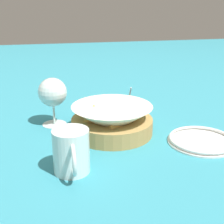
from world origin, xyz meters
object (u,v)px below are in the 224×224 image
food_basket (112,121)px  side_plate (201,140)px  wine_glass (53,94)px  sauce_cup (128,106)px  beer_mug (71,153)px

food_basket → side_plate: (0.12, 0.23, -0.03)m
food_basket → wine_glass: bearing=-123.0°
food_basket → wine_glass: (-0.11, -0.16, 0.06)m
sauce_cup → beer_mug: beer_mug is taller
beer_mug → side_plate: 0.37m
side_plate → sauce_cup: bearing=-154.7°
side_plate → wine_glass: bearing=-119.8°
wine_glass → side_plate: (0.22, 0.39, -0.09)m
side_plate → beer_mug: bearing=-78.3°
beer_mug → side_plate: size_ratio=0.66×
food_basket → beer_mug: beer_mug is taller
sauce_cup → beer_mug: (0.36, -0.23, 0.03)m
food_basket → beer_mug: bearing=-35.0°
wine_glass → side_plate: wine_glass is taller
food_basket → side_plate: bearing=62.7°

